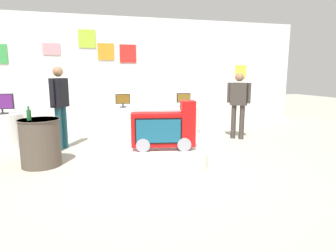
{
  "coord_description": "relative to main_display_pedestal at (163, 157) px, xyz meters",
  "views": [
    {
      "loc": [
        -0.92,
        -4.7,
        1.54
      ],
      "look_at": [
        0.35,
        0.16,
        0.63
      ],
      "focal_mm": 30.39,
      "sensor_mm": 36.0,
      "label": 1
    }
  ],
  "objects": [
    {
      "name": "tv_on_left_rear",
      "position": [
        -0.4,
        2.73,
        0.76
      ],
      "size": [
        0.37,
        0.19,
        0.34
      ],
      "color": "black",
      "rests_on": "display_pedestal_left_rear"
    },
    {
      "name": "side_table_round",
      "position": [
        -2.03,
        0.47,
        0.28
      ],
      "size": [
        0.68,
        0.68,
        0.81
      ],
      "color": "#4C4238",
      "rests_on": "ground"
    },
    {
      "name": "display_pedestal_center_rear",
      "position": [
        -3.04,
        2.15,
        0.22
      ],
      "size": [
        0.8,
        0.8,
        0.71
      ],
      "primitive_type": "cylinder",
      "color": "white",
      "rests_on": "ground"
    },
    {
      "name": "shopper_browsing_rear",
      "position": [
        2.24,
        1.53,
        0.79
      ],
      "size": [
        0.45,
        0.4,
        1.59
      ],
      "color": "#38332D",
      "rests_on": "ground"
    },
    {
      "name": "shopper_browsing_near_truck",
      "position": [
        -1.8,
        1.54,
        0.87
      ],
      "size": [
        0.35,
        0.51,
        1.7
      ],
      "color": "#194751",
      "rests_on": "ground"
    },
    {
      "name": "display_pedestal_left_rear",
      "position": [
        -0.4,
        2.74,
        0.22
      ],
      "size": [
        0.74,
        0.74,
        0.71
      ],
      "primitive_type": "cylinder",
      "color": "white",
      "rests_on": "ground"
    },
    {
      "name": "back_wall_display",
      "position": [
        -0.21,
        4.54,
        1.52
      ],
      "size": [
        11.94,
        0.13,
        3.3
      ],
      "color": "silver",
      "rests_on": "ground"
    },
    {
      "name": "bottle_on_side_table",
      "position": [
        -2.16,
        0.38,
        0.77
      ],
      "size": [
        0.07,
        0.07,
        0.23
      ],
      "color": "#195926",
      "rests_on": "side_table_round"
    },
    {
      "name": "novelty_firetruck_tv",
      "position": [
        0.02,
        -0.01,
        0.48
      ],
      "size": [
        1.11,
        0.51,
        0.84
      ],
      "color": "gray",
      "rests_on": "main_display_pedestal"
    },
    {
      "name": "tv_on_right_rear",
      "position": [
        1.17,
        2.52,
        0.76
      ],
      "size": [
        0.37,
        0.23,
        0.35
      ],
      "color": "black",
      "rests_on": "display_pedestal_right_rear"
    },
    {
      "name": "ground_plane",
      "position": [
        -0.2,
        0.08,
        -0.14
      ],
      "size": [
        30.0,
        30.0,
        0.0
      ],
      "primitive_type": "plane",
      "color": "#A8A091"
    },
    {
      "name": "main_display_pedestal",
      "position": [
        0.0,
        0.0,
        0.0
      ],
      "size": [
        1.55,
        1.55,
        0.27
      ],
      "primitive_type": "cylinder",
      "color": "white",
      "rests_on": "ground"
    },
    {
      "name": "tv_on_center_rear",
      "position": [
        -3.04,
        2.15,
        0.81
      ],
      "size": [
        0.48,
        0.23,
        0.43
      ],
      "color": "black",
      "rests_on": "display_pedestal_center_rear"
    },
    {
      "name": "display_pedestal_right_rear",
      "position": [
        1.17,
        2.53,
        0.22
      ],
      "size": [
        0.85,
        0.85,
        0.71
      ],
      "primitive_type": "cylinder",
      "color": "white",
      "rests_on": "ground"
    }
  ]
}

